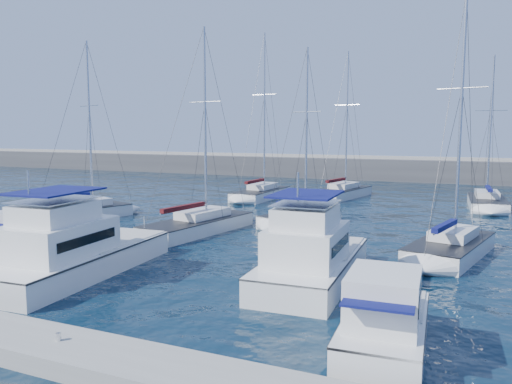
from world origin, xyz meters
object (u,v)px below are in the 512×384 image
at_px(sailboat_back_c, 487,202).
at_px(sailboat_back_b, 342,193).
at_px(sailboat_mid_c, 300,219).
at_px(motor_yacht_stbd_outer, 384,326).
at_px(sailboat_mid_e, 451,247).
at_px(motor_yacht_stbd_inner, 311,259).
at_px(motor_yacht_port_inner, 72,253).
at_px(sailboat_mid_a, 86,212).
at_px(motor_yacht_port_outer, 35,241).
at_px(sailboat_back_a, 261,193).
at_px(sailboat_mid_b, 198,225).

bearing_deg(sailboat_back_c, sailboat_back_b, 169.30).
bearing_deg(sailboat_back_b, sailboat_mid_c, -74.40).
relative_size(motor_yacht_stbd_outer, sailboat_mid_e, 0.39).
relative_size(motor_yacht_stbd_inner, sailboat_back_b, 0.61).
bearing_deg(motor_yacht_port_inner, sailboat_mid_e, 30.79).
xyz_separation_m(motor_yacht_stbd_inner, sailboat_mid_c, (-4.95, 13.25, -0.61)).
bearing_deg(sailboat_mid_c, motor_yacht_port_inner, -89.87).
bearing_deg(sailboat_back_b, motor_yacht_stbd_outer, -62.19).
relative_size(sailboat_mid_c, sailboat_back_c, 0.94).
relative_size(motor_yacht_stbd_inner, sailboat_mid_a, 0.66).
height_order(motor_yacht_port_outer, sailboat_back_a, sailboat_back_a).
relative_size(motor_yacht_stbd_inner, sailboat_back_c, 0.67).
relative_size(sailboat_mid_a, sailboat_back_b, 0.92).
bearing_deg(motor_yacht_stbd_inner, sailboat_mid_c, 107.97).
height_order(sailboat_mid_a, sailboat_back_a, sailboat_back_a).
bearing_deg(sailboat_mid_b, motor_yacht_stbd_inner, -27.69).
relative_size(sailboat_mid_a, sailboat_mid_e, 0.96).
bearing_deg(motor_yacht_port_inner, sailboat_back_b, 78.23).
bearing_deg(motor_yacht_port_outer, motor_yacht_stbd_outer, -20.10).
relative_size(motor_yacht_stbd_outer, sailboat_mid_b, 0.41).
distance_m(sailboat_mid_b, sailboat_mid_e, 16.36).
relative_size(sailboat_mid_a, sailboat_back_c, 1.02).
relative_size(motor_yacht_port_outer, motor_yacht_port_inner, 0.70).
height_order(motor_yacht_stbd_inner, sailboat_mid_e, sailboat_mid_e).
relative_size(motor_yacht_stbd_outer, sailboat_back_a, 0.34).
bearing_deg(sailboat_mid_b, sailboat_mid_c, 51.69).
relative_size(sailboat_mid_b, sailboat_back_c, 1.01).
bearing_deg(motor_yacht_stbd_outer, motor_yacht_port_outer, 163.54).
relative_size(motor_yacht_stbd_outer, sailboat_mid_a, 0.41).
bearing_deg(sailboat_back_b, sailboat_mid_a, -115.26).
distance_m(motor_yacht_port_inner, sailboat_back_b, 34.17).
bearing_deg(sailboat_back_c, sailboat_mid_c, -133.24).
bearing_deg(sailboat_mid_a, sailboat_mid_c, 31.72).
bearing_deg(sailboat_mid_a, sailboat_back_b, 71.74).
height_order(motor_yacht_stbd_outer, sailboat_mid_b, sailboat_mid_b).
height_order(motor_yacht_port_outer, motor_yacht_stbd_inner, motor_yacht_stbd_inner).
relative_size(sailboat_mid_a, sailboat_back_a, 0.83).
distance_m(sailboat_mid_e, sailboat_back_a, 26.51).
bearing_deg(motor_yacht_stbd_outer, sailboat_mid_a, 145.96).
bearing_deg(sailboat_back_b, sailboat_back_a, -138.58).
bearing_deg(sailboat_back_c, motor_yacht_port_inner, -123.37).
bearing_deg(sailboat_back_b, motor_yacht_port_inner, -86.26).
bearing_deg(motor_yacht_port_outer, sailboat_mid_a, 113.65).
xyz_separation_m(motor_yacht_stbd_inner, motor_yacht_stbd_outer, (4.36, -6.29, -0.19)).
bearing_deg(sailboat_mid_a, motor_yacht_port_inner, -30.66).
distance_m(motor_yacht_port_outer, sailboat_back_a, 27.73).
bearing_deg(sailboat_back_c, motor_yacht_port_outer, -130.69).
bearing_deg(sailboat_back_a, sailboat_mid_a, -114.27).
bearing_deg(sailboat_back_b, sailboat_mid_b, -89.78).
relative_size(sailboat_mid_a, sailboat_mid_b, 1.00).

